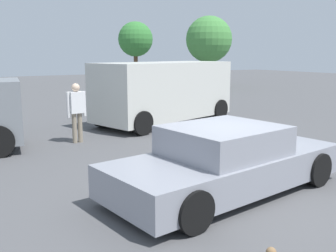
% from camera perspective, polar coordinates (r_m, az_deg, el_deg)
% --- Properties ---
extents(ground_plane, '(80.00, 80.00, 0.00)m').
position_cam_1_polar(ground_plane, '(7.26, 9.20, -9.50)').
color(ground_plane, '#515154').
extents(sedan_foreground, '(4.76, 2.35, 1.23)m').
position_cam_1_polar(sedan_foreground, '(7.07, 8.50, -5.19)').
color(sedan_foreground, gray).
rests_on(sedan_foreground, ground_plane).
extents(van_white, '(5.59, 3.37, 2.18)m').
position_cam_1_polar(van_white, '(13.92, -0.60, 5.22)').
color(van_white, silver).
rests_on(van_white, ground_plane).
extents(pedestrian, '(0.57, 0.28, 1.67)m').
position_cam_1_polar(pedestrian, '(11.13, -13.27, 2.64)').
color(pedestrian, gray).
rests_on(pedestrian, ground_plane).
extents(tree_back_left, '(3.39, 3.39, 5.20)m').
position_cam_1_polar(tree_back_left, '(29.42, 6.02, 12.50)').
color(tree_back_left, brown).
rests_on(tree_back_left, ground_plane).
extents(tree_back_center, '(3.01, 3.01, 5.21)m').
position_cam_1_polar(tree_back_center, '(34.73, -4.79, 12.53)').
color(tree_back_center, brown).
rests_on(tree_back_center, ground_plane).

